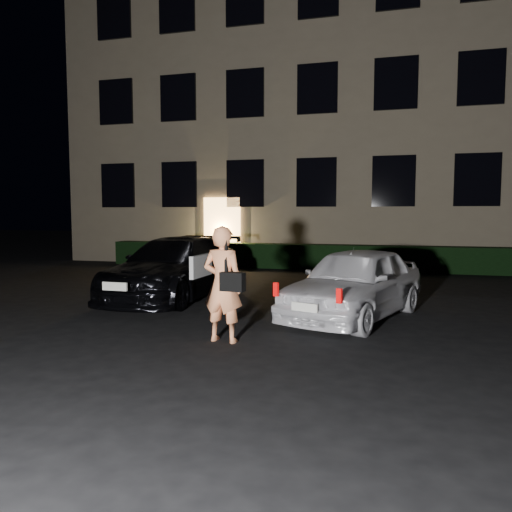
# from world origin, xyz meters

# --- Properties ---
(ground) EXTENTS (80.00, 80.00, 0.00)m
(ground) POSITION_xyz_m (0.00, 0.00, 0.00)
(ground) COLOR black
(ground) RESTS_ON ground
(building) EXTENTS (20.00, 8.11, 12.00)m
(building) POSITION_xyz_m (-0.00, 14.99, 6.00)
(building) COLOR #746853
(building) RESTS_ON ground
(hedge) EXTENTS (15.00, 0.70, 0.85)m
(hedge) POSITION_xyz_m (0.00, 10.50, 0.42)
(hedge) COLOR black
(hedge) RESTS_ON ground
(sedan) EXTENTS (2.09, 4.86, 1.37)m
(sedan) POSITION_xyz_m (-2.18, 3.88, 0.69)
(sedan) COLOR black
(sedan) RESTS_ON ground
(hatch) EXTENTS (2.74, 4.17, 1.32)m
(hatch) POSITION_xyz_m (1.98, 2.67, 0.66)
(hatch) COLOR white
(hatch) RESTS_ON ground
(man) EXTENTS (0.73, 0.49, 1.75)m
(man) POSITION_xyz_m (0.20, 0.43, 0.88)
(man) COLOR #FF9861
(man) RESTS_ON ground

